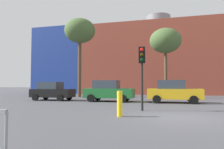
{
  "coord_description": "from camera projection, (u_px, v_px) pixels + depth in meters",
  "views": [
    {
      "loc": [
        -0.53,
        -9.62,
        1.41
      ],
      "look_at": [
        -5.58,
        9.74,
        2.42
      ],
      "focal_mm": 33.36,
      "sensor_mm": 36.0,
      "label": 1
    }
  ],
  "objects": [
    {
      "name": "ground_plane",
      "position": [
        179.0,
        117.0,
        9.09
      ],
      "size": [
        200.0,
        200.0,
        0.0
      ],
      "primitive_type": "plane",
      "color": "#47474C"
    },
    {
      "name": "building_backdrop",
      "position": [
        159.0,
        60.0,
        34.68
      ],
      "size": [
        42.32,
        10.36,
        12.95
      ],
      "color": "brown",
      "rests_on": "ground_plane"
    },
    {
      "name": "parked_car_0",
      "position": [
        52.0,
        91.0,
        19.24
      ],
      "size": [
        3.88,
        1.91,
        1.68
      ],
      "color": "black",
      "rests_on": "ground_plane"
    },
    {
      "name": "parked_car_1",
      "position": [
        109.0,
        91.0,
        17.88
      ],
      "size": [
        4.17,
        2.05,
        1.81
      ],
      "color": "#1E662D",
      "rests_on": "ground_plane"
    },
    {
      "name": "parked_car_2",
      "position": [
        173.0,
        91.0,
        16.53
      ],
      "size": [
        4.15,
        2.03,
        1.8
      ],
      "color": "gold",
      "rests_on": "ground_plane"
    },
    {
      "name": "traffic_light_island",
      "position": [
        142.0,
        64.0,
        11.48
      ],
      "size": [
        0.39,
        0.38,
        3.52
      ],
      "rotation": [
        0.0,
        0.0,
        -1.44
      ],
      "color": "black",
      "rests_on": "ground_plane"
    },
    {
      "name": "bare_tree_1",
      "position": [
        165.0,
        41.0,
        22.56
      ],
      "size": [
        3.38,
        3.38,
        7.57
      ],
      "color": "brown",
      "rests_on": "ground_plane"
    },
    {
      "name": "bare_tree_2",
      "position": [
        80.0,
        32.0,
        25.0
      ],
      "size": [
        3.68,
        3.68,
        9.41
      ],
      "color": "brown",
      "rests_on": "ground_plane"
    },
    {
      "name": "bollard_yellow_0",
      "position": [
        120.0,
        104.0,
        9.32
      ],
      "size": [
        0.24,
        0.24,
        1.15
      ],
      "primitive_type": "cylinder",
      "color": "yellow",
      "rests_on": "ground_plane"
    }
  ]
}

